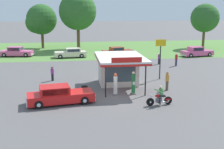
% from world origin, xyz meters
% --- Properties ---
extents(ground_plane, '(300.00, 300.00, 0.00)m').
position_xyz_m(ground_plane, '(0.00, 0.00, 0.00)').
color(ground_plane, '#5B5959').
extents(grass_verge_strip, '(120.00, 24.00, 0.01)m').
position_xyz_m(grass_verge_strip, '(0.00, 30.00, 0.00)').
color(grass_verge_strip, '#56843D').
rests_on(grass_verge_strip, ground).
extents(service_station_kiosk, '(4.39, 6.81, 3.50)m').
position_xyz_m(service_station_kiosk, '(0.92, 4.06, 1.77)').
color(service_station_kiosk, beige).
rests_on(service_station_kiosk, ground).
extents(gas_pump_nearside, '(0.44, 0.44, 1.95)m').
position_xyz_m(gas_pump_nearside, '(0.11, 0.51, 0.89)').
color(gas_pump_nearside, slate).
rests_on(gas_pump_nearside, ground).
extents(gas_pump_offside, '(0.44, 0.44, 2.08)m').
position_xyz_m(gas_pump_offside, '(1.73, 0.51, 0.96)').
color(gas_pump_offside, slate).
rests_on(gas_pump_offside, ground).
extents(motorcycle_with_rider, '(2.16, 0.70, 1.58)m').
position_xyz_m(motorcycle_with_rider, '(3.18, -2.72, 0.65)').
color(motorcycle_with_rider, black).
rests_on(motorcycle_with_rider, ground).
extents(featured_classic_sedan, '(5.62, 2.71, 1.47)m').
position_xyz_m(featured_classic_sedan, '(-4.70, -1.24, 0.68)').
color(featured_classic_sedan, red).
rests_on(featured_classic_sedan, ground).
extents(parked_car_back_row_far_left, '(5.30, 2.88, 1.45)m').
position_xyz_m(parked_car_back_row_far_left, '(3.52, 21.59, 0.67)').
color(parked_car_back_row_far_left, '#993819').
rests_on(parked_car_back_row_far_left, ground).
extents(parked_car_back_row_far_right, '(5.34, 2.68, 1.52)m').
position_xyz_m(parked_car_back_row_far_right, '(16.04, 19.71, 0.69)').
color(parked_car_back_row_far_right, '#E55993').
rests_on(parked_car_back_row_far_right, ground).
extents(parked_car_back_row_centre, '(5.43, 2.69, 1.52)m').
position_xyz_m(parked_car_back_row_centre, '(-12.47, 23.49, 0.69)').
color(parked_car_back_row_centre, '#E55993').
rests_on(parked_car_back_row_centre, ground).
extents(parked_car_back_row_right, '(5.15, 2.44, 1.42)m').
position_xyz_m(parked_car_back_row_right, '(-3.87, 21.25, 0.67)').
color(parked_car_back_row_right, beige).
rests_on(parked_car_back_row_right, ground).
extents(bystander_leaning_by_kiosk, '(0.34, 0.34, 1.49)m').
position_xyz_m(bystander_leaning_by_kiosk, '(8.10, 13.95, 0.79)').
color(bystander_leaning_by_kiosk, black).
rests_on(bystander_leaning_by_kiosk, ground).
extents(bystander_strolling_foreground, '(0.34, 0.34, 1.73)m').
position_xyz_m(bystander_strolling_foreground, '(9.98, 12.38, 0.92)').
color(bystander_strolling_foreground, '#2D3351').
rests_on(bystander_strolling_foreground, ground).
extents(bystander_admiring_sedan, '(0.34, 0.34, 1.78)m').
position_xyz_m(bystander_admiring_sedan, '(5.09, 1.29, 0.94)').
color(bystander_admiring_sedan, brown).
rests_on(bystander_admiring_sedan, ground).
extents(bystander_standing_back_lot, '(0.34, 0.34, 1.49)m').
position_xyz_m(bystander_standing_back_lot, '(-5.74, 6.46, 0.79)').
color(bystander_standing_back_lot, black).
rests_on(bystander_standing_back_lot, ground).
extents(tree_oak_distant_spare, '(5.77, 5.70, 8.27)m').
position_xyz_m(tree_oak_distant_spare, '(-9.48, 32.56, 5.27)').
color(tree_oak_distant_spare, brown).
rests_on(tree_oak_distant_spare, ground).
extents(tree_oak_far_left, '(6.82, 6.82, 10.34)m').
position_xyz_m(tree_oak_far_left, '(-2.50, 30.33, 6.75)').
color(tree_oak_far_left, brown).
rests_on(tree_oak_far_left, ground).
extents(tree_oak_centre, '(5.34, 5.34, 8.35)m').
position_xyz_m(tree_oak_centre, '(21.34, 28.92, 5.56)').
color(tree_oak_centre, brown).
rests_on(tree_oak_centre, ground).
extents(roadside_pole_sign, '(1.10, 0.12, 4.29)m').
position_xyz_m(roadside_pole_sign, '(5.69, 5.63, 2.96)').
color(roadside_pole_sign, black).
rests_on(roadside_pole_sign, ground).
extents(spare_tire_stack, '(0.60, 0.60, 0.36)m').
position_xyz_m(spare_tire_stack, '(-2.54, 2.46, 0.18)').
color(spare_tire_stack, black).
rests_on(spare_tire_stack, ground).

